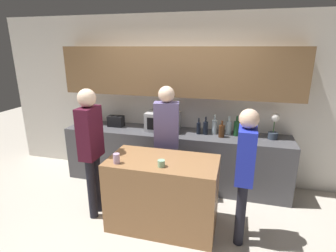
{
  "coord_description": "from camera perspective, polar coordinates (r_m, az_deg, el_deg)",
  "views": [
    {
      "loc": [
        0.92,
        -2.47,
        2.2
      ],
      "look_at": [
        0.13,
        0.54,
        1.25
      ],
      "focal_mm": 28.0,
      "sensor_mm": 36.0,
      "label": 1
    }
  ],
  "objects": [
    {
      "name": "bottle_1",
      "position": [
        4.08,
        8.16,
        -0.36
      ],
      "size": [
        0.07,
        0.07,
        0.28
      ],
      "color": "black",
      "rests_on": "back_counter"
    },
    {
      "name": "bottle_3",
      "position": [
        4.0,
        11.59,
        -1.04
      ],
      "size": [
        0.09,
        0.09,
        0.26
      ],
      "color": "#472814",
      "rests_on": "back_counter"
    },
    {
      "name": "kitchen_island",
      "position": [
        3.36,
        -1.13,
        -14.38
      ],
      "size": [
        1.32,
        0.69,
        0.9
      ],
      "color": "#996B42",
      "rests_on": "ground_plane"
    },
    {
      "name": "person_left",
      "position": [
        3.46,
        -16.45,
        -3.56
      ],
      "size": [
        0.23,
        0.34,
        1.72
      ],
      "rotation": [
        0.0,
        0.0,
        -1.56
      ],
      "color": "black",
      "rests_on": "ground_plane"
    },
    {
      "name": "microwave",
      "position": [
        4.23,
        -1.09,
        1.06
      ],
      "size": [
        0.52,
        0.39,
        0.3
      ],
      "color": "#B7BABC",
      "rests_on": "back_counter"
    },
    {
      "name": "bottle_2",
      "position": [
        4.12,
        10.05,
        -0.15
      ],
      "size": [
        0.08,
        0.08,
        0.3
      ],
      "color": "silver",
      "rests_on": "back_counter"
    },
    {
      "name": "back_counter",
      "position": [
        4.34,
        1.27,
        -6.89
      ],
      "size": [
        3.6,
        0.62,
        0.89
      ],
      "color": "#4C4C51",
      "rests_on": "ground_plane"
    },
    {
      "name": "ground_plane",
      "position": [
        3.43,
        -4.72,
        -22.92
      ],
      "size": [
        14.0,
        14.0,
        0.0
      ],
      "primitive_type": "plane",
      "color": "beige"
    },
    {
      "name": "potted_plant",
      "position": [
        4.11,
        22.07,
        -0.01
      ],
      "size": [
        0.14,
        0.14,
        0.4
      ],
      "color": "#333D4C",
      "rests_on": "back_counter"
    },
    {
      "name": "bottle_4",
      "position": [
        4.15,
        13.08,
        -0.32
      ],
      "size": [
        0.09,
        0.09,
        0.28
      ],
      "color": "silver",
      "rests_on": "back_counter"
    },
    {
      "name": "bottle_0",
      "position": [
        4.09,
        6.67,
        -0.42
      ],
      "size": [
        0.06,
        0.06,
        0.25
      ],
      "color": "black",
      "rests_on": "back_counter"
    },
    {
      "name": "cup_1",
      "position": [
        2.97,
        -1.47,
        -8.13
      ],
      "size": [
        0.08,
        0.08,
        0.08
      ],
      "color": "#90C297",
      "rests_on": "kitchen_island"
    },
    {
      "name": "cup_0",
      "position": [
        3.1,
        -11.15,
        -6.95
      ],
      "size": [
        0.08,
        0.08,
        0.12
      ],
      "color": "#BE9EC3",
      "rests_on": "kitchen_island"
    },
    {
      "name": "bottle_5",
      "position": [
        4.11,
        14.68,
        -0.45
      ],
      "size": [
        0.09,
        0.09,
        0.31
      ],
      "color": "#194723",
      "rests_on": "back_counter"
    },
    {
      "name": "toaster",
      "position": [
        4.54,
        -11.28,
        1.05
      ],
      "size": [
        0.26,
        0.16,
        0.18
      ],
      "color": "black",
      "rests_on": "back_counter"
    },
    {
      "name": "person_right",
      "position": [
        3.68,
        -0.33,
        -1.86
      ],
      "size": [
        0.37,
        0.25,
        1.69
      ],
      "rotation": [
        0.0,
        0.0,
        -2.95
      ],
      "color": "black",
      "rests_on": "ground_plane"
    },
    {
      "name": "person_center",
      "position": [
        3.01,
        16.36,
        -8.52
      ],
      "size": [
        0.21,
        0.35,
        1.59
      ],
      "rotation": [
        0.0,
        0.0,
        1.54
      ],
      "color": "black",
      "rests_on": "ground_plane"
    },
    {
      "name": "back_wall",
      "position": [
        4.29,
        2.23,
        8.05
      ],
      "size": [
        6.4,
        0.4,
        2.7
      ],
      "color": "silver",
      "rests_on": "ground_plane"
    }
  ]
}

